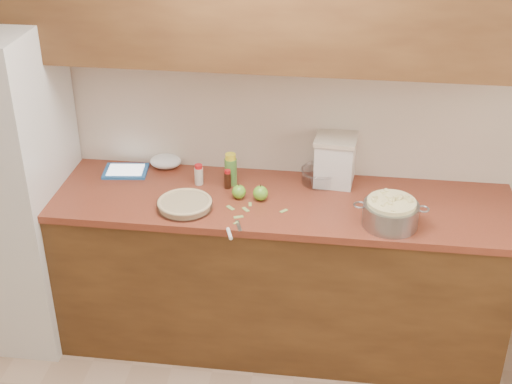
# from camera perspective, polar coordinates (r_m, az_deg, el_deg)

# --- Properties ---
(room_shell) EXTENTS (3.60, 3.60, 3.60)m
(room_shell) POSITION_cam_1_polar(r_m,az_deg,el_deg) (2.32, -4.19, -10.06)
(room_shell) COLOR tan
(room_shell) RESTS_ON ground
(counter_run) EXTENTS (2.64, 0.68, 0.92)m
(counter_run) POSITION_cam_1_polar(r_m,az_deg,el_deg) (3.98, 0.39, -6.22)
(counter_run) COLOR brown
(counter_run) RESTS_ON ground
(pie) EXTENTS (0.29, 0.29, 0.05)m
(pie) POSITION_cam_1_polar(r_m,az_deg,el_deg) (3.65, -5.72, -0.97)
(pie) COLOR silver
(pie) RESTS_ON counter_run
(colander) EXTENTS (0.37, 0.27, 0.14)m
(colander) POSITION_cam_1_polar(r_m,az_deg,el_deg) (3.53, 10.71, -1.69)
(colander) COLOR gray
(colander) RESTS_ON counter_run
(flour_canister) EXTENTS (0.24, 0.24, 0.27)m
(flour_canister) POSITION_cam_1_polar(r_m,az_deg,el_deg) (3.86, 6.35, 2.61)
(flour_canister) COLOR white
(flour_canister) RESTS_ON counter_run
(tablet) EXTENTS (0.26, 0.21, 0.02)m
(tablet) POSITION_cam_1_polar(r_m,az_deg,el_deg) (4.06, -10.38, 1.66)
(tablet) COLOR #2362AC
(tablet) RESTS_ON counter_run
(paring_knife) EXTENTS (0.08, 0.19, 0.02)m
(paring_knife) POSITION_cam_1_polar(r_m,az_deg,el_deg) (3.43, -2.04, -3.26)
(paring_knife) COLOR gray
(paring_knife) RESTS_ON counter_run
(lemon_bottle) EXTENTS (0.07, 0.07, 0.18)m
(lemon_bottle) POSITION_cam_1_polar(r_m,az_deg,el_deg) (3.83, -2.03, 1.79)
(lemon_bottle) COLOR #4C8C38
(lemon_bottle) RESTS_ON counter_run
(cinnamon_shaker) EXTENTS (0.05, 0.05, 0.12)m
(cinnamon_shaker) POSITION_cam_1_polar(r_m,az_deg,el_deg) (3.86, -4.60, 1.38)
(cinnamon_shaker) COLOR beige
(cinnamon_shaker) RESTS_ON counter_run
(vanilla_bottle) EXTENTS (0.04, 0.04, 0.11)m
(vanilla_bottle) POSITION_cam_1_polar(r_m,az_deg,el_deg) (3.81, -2.28, 1.03)
(vanilla_bottle) COLOR black
(vanilla_bottle) RESTS_ON counter_run
(mixing_bowl) EXTENTS (0.22, 0.22, 0.08)m
(mixing_bowl) POSITION_cam_1_polar(r_m,az_deg,el_deg) (3.88, 5.18, 1.36)
(mixing_bowl) COLOR silver
(mixing_bowl) RESTS_ON counter_run
(paper_towel) EXTENTS (0.22, 0.21, 0.07)m
(paper_towel) POSITION_cam_1_polar(r_m,az_deg,el_deg) (4.07, -7.24, 2.45)
(paper_towel) COLOR white
(paper_towel) RESTS_ON counter_run
(apple_left) EXTENTS (0.07, 0.07, 0.09)m
(apple_left) POSITION_cam_1_polar(r_m,az_deg,el_deg) (3.72, -1.38, 0.02)
(apple_left) COLOR #66AF2A
(apple_left) RESTS_ON counter_run
(apple_center) EXTENTS (0.08, 0.08, 0.09)m
(apple_center) POSITION_cam_1_polar(r_m,az_deg,el_deg) (3.70, 0.36, -0.09)
(apple_center) COLOR #66AF2A
(apple_center) RESTS_ON counter_run
(peel_a) EXTENTS (0.05, 0.05, 0.00)m
(peel_a) POSITION_cam_1_polar(r_m,az_deg,el_deg) (3.63, -0.83, -1.41)
(peel_a) COLOR #96BA5A
(peel_a) RESTS_ON counter_run
(peel_b) EXTENTS (0.02, 0.04, 0.00)m
(peel_b) POSITION_cam_1_polar(r_m,az_deg,el_deg) (3.67, -0.48, -0.99)
(peel_b) COLOR #96BA5A
(peel_b) RESTS_ON counter_run
(peel_c) EXTENTS (0.04, 0.04, 0.00)m
(peel_c) POSITION_cam_1_polar(r_m,az_deg,el_deg) (3.62, 2.24, -1.52)
(peel_c) COLOR #96BA5A
(peel_c) RESTS_ON counter_run
(peel_d) EXTENTS (0.03, 0.03, 0.00)m
(peel_d) POSITION_cam_1_polar(r_m,az_deg,el_deg) (3.52, -1.61, -2.49)
(peel_d) COLOR #96BA5A
(peel_d) RESTS_ON counter_run
(peel_e) EXTENTS (0.05, 0.04, 0.00)m
(peel_e) POSITION_cam_1_polar(r_m,az_deg,el_deg) (3.57, -1.42, -2.01)
(peel_e) COLOR #96BA5A
(peel_e) RESTS_ON counter_run
(peel_f) EXTENTS (0.05, 0.05, 0.00)m
(peel_f) POSITION_cam_1_polar(r_m,az_deg,el_deg) (3.65, -2.07, -1.27)
(peel_f) COLOR #96BA5A
(peel_f) RESTS_ON counter_run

